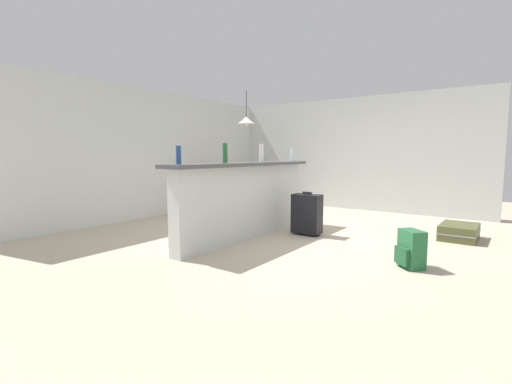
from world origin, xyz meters
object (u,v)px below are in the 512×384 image
at_px(bottle_white, 261,153).
at_px(pendant_lamp, 246,120).
at_px(bottle_green, 225,153).
at_px(dining_table, 247,183).
at_px(dining_chair_near_partition, 264,191).
at_px(suitcase_flat_olive, 459,232).
at_px(dining_chair_far_side, 228,187).
at_px(bottle_blue, 179,155).
at_px(bottle_clear, 292,155).
at_px(backpack_green, 411,250).
at_px(suitcase_upright_black, 307,214).

xyz_separation_m(bottle_white, pendant_lamp, (1.27, 1.26, 0.66)).
xyz_separation_m(bottle_green, pendant_lamp, (2.02, 1.17, 0.67)).
bearing_deg(dining_table, dining_chair_near_partition, -96.99).
bearing_deg(suitcase_flat_olive, dining_chair_far_side, 89.25).
bearing_deg(bottle_blue, bottle_clear, -2.64).
relative_size(bottle_green, bottle_clear, 1.18).
bearing_deg(suitcase_flat_olive, backpack_green, 171.76).
distance_m(dining_chair_near_partition, pendant_lamp, 1.47).
relative_size(bottle_blue, suitcase_flat_olive, 0.27).
bearing_deg(dining_chair_near_partition, suitcase_upright_black, -123.29).
xyz_separation_m(bottle_green, dining_table, (2.11, 1.23, -0.61)).
xyz_separation_m(dining_chair_near_partition, suitcase_flat_olive, (0.09, -3.42, -0.41)).
height_order(dining_table, dining_chair_near_partition, dining_chair_near_partition).
bearing_deg(suitcase_upright_black, bottle_blue, 159.42).
distance_m(bottle_green, bottle_white, 0.76).
distance_m(bottle_green, dining_table, 2.52).
distance_m(bottle_blue, bottle_green, 0.84).
height_order(dining_chair_near_partition, pendant_lamp, pendant_lamp).
height_order(bottle_blue, bottle_white, bottle_white).
xyz_separation_m(dining_table, dining_chair_near_partition, (-0.06, -0.48, -0.13)).
height_order(dining_chair_near_partition, backpack_green, dining_chair_near_partition).
xyz_separation_m(dining_chair_far_side, suitcase_upright_black, (-1.11, -2.53, -0.19)).
bearing_deg(bottle_white, dining_chair_near_partition, 32.88).
xyz_separation_m(bottle_blue, dining_chair_near_partition, (2.89, 0.74, -0.72)).
bearing_deg(bottle_blue, bottle_green, -0.97).
height_order(bottle_blue, pendant_lamp, pendant_lamp).
bearing_deg(bottle_clear, suitcase_upright_black, -133.76).
xyz_separation_m(bottle_white, dining_chair_far_side, (1.45, 1.91, -0.75)).
bearing_deg(dining_chair_far_side, bottle_blue, -149.28).
height_order(bottle_white, dining_chair_far_side, bottle_white).
distance_m(bottle_green, suitcase_flat_olive, 3.61).
bearing_deg(pendant_lamp, suitcase_upright_black, -116.35).
bearing_deg(dining_chair_near_partition, bottle_white, -147.12).
xyz_separation_m(dining_table, pendant_lamp, (-0.09, -0.07, 1.28)).
xyz_separation_m(dining_chair_far_side, pendant_lamp, (-0.18, -0.65, 1.41)).
relative_size(bottle_clear, dining_table, 0.21).
height_order(bottle_blue, dining_table, bottle_blue).
xyz_separation_m(bottle_green, backpack_green, (0.31, -2.41, -1.06)).
bearing_deg(pendant_lamp, dining_chair_far_side, 74.81).
bearing_deg(bottle_white, bottle_blue, 176.20).
distance_m(bottle_blue, dining_chair_near_partition, 3.07).
xyz_separation_m(bottle_green, suitcase_flat_olive, (2.14, -2.67, -1.15)).
bearing_deg(dining_chair_near_partition, pendant_lamp, 94.19).
xyz_separation_m(dining_chair_near_partition, dining_chair_far_side, (0.15, 1.07, 0.00)).
height_order(bottle_white, dining_chair_near_partition, bottle_white).
relative_size(pendant_lamp, suitcase_upright_black, 1.03).
bearing_deg(bottle_green, suitcase_flat_olive, -51.27).
xyz_separation_m(bottle_white, bottle_clear, (0.93, -0.01, -0.02)).
distance_m(pendant_lamp, suitcase_upright_black, 2.63).
height_order(bottle_blue, bottle_clear, bottle_clear).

